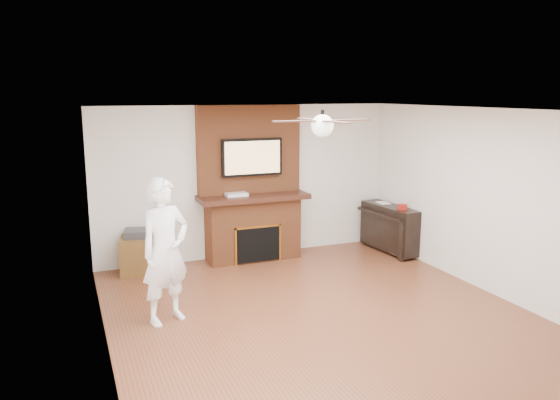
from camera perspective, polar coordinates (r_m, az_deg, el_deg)
name	(u,v)px	position (r m, az deg, el deg)	size (l,w,h in m)	color
room_shell	(321,216)	(6.51, 4.31, -1.70)	(5.36, 5.86, 2.86)	#5A2D1A
fireplace	(252,199)	(8.87, -2.99, 0.12)	(1.78, 0.64, 2.50)	brown
tv	(252,157)	(8.72, -2.94, 4.48)	(1.00, 0.08, 0.60)	black
ceiling_fan	(322,125)	(6.36, 4.45, 7.84)	(1.21, 1.21, 0.31)	black
person	(165,251)	(6.56, -11.90, -5.24)	(0.64, 0.43, 1.74)	white
side_table	(141,253)	(8.57, -14.32, -5.35)	(0.69, 0.69, 0.67)	#563A18
piano	(390,227)	(9.52, 11.40, -2.81)	(0.56, 1.26, 0.89)	black
cable_box	(236,194)	(8.67, -4.59, 0.58)	(0.35, 0.20, 0.05)	silver
candle_orange	(251,258)	(8.89, -3.01, -6.10)	(0.07, 0.07, 0.12)	#B86B15
candle_green	(251,258)	(8.94, -3.00, -6.08)	(0.07, 0.07, 0.09)	#568234
candle_cream	(262,257)	(8.94, -1.90, -5.96)	(0.09, 0.09, 0.12)	beige
candle_blue	(272,257)	(9.04, -0.88, -5.93)	(0.06, 0.06, 0.07)	#315894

